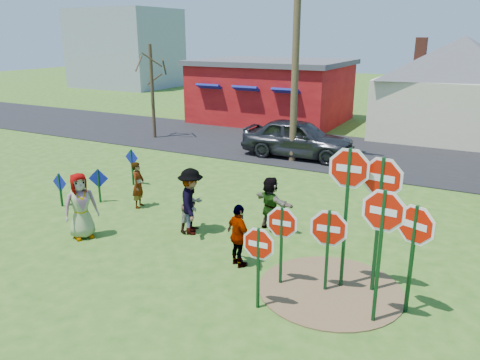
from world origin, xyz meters
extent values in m
plane|color=#2E5819|center=(0.00, 0.00, 0.00)|extent=(120.00, 120.00, 0.00)
cube|color=black|center=(0.00, 11.50, 0.02)|extent=(120.00, 7.50, 0.04)
cylinder|color=brown|center=(4.50, -1.00, 0.01)|extent=(3.20, 3.20, 0.03)
cube|color=maroon|center=(-5.50, 18.00, 1.80)|extent=(9.00, 7.00, 3.60)
cube|color=#4C4C51|center=(-5.50, 18.00, 3.75)|extent=(9.40, 7.40, 0.30)
cube|color=navy|center=(-8.00, 14.40, 2.40)|extent=(1.60, 0.78, 0.45)
cube|color=navy|center=(-5.50, 14.40, 2.40)|extent=(1.60, 0.78, 0.45)
cube|color=navy|center=(-3.00, 14.40, 2.40)|extent=(1.60, 0.78, 0.45)
cube|color=beige|center=(5.50, 18.00, 1.60)|extent=(8.00, 7.00, 3.20)
pyramid|color=#4C4C51|center=(5.50, 18.00, 5.40)|extent=(9.40, 9.40, 2.20)
cube|color=brown|center=(3.50, 17.00, 4.60)|extent=(0.55, 0.55, 1.40)
cube|color=#8C939E|center=(-28.00, 30.00, 4.00)|extent=(10.00, 8.00, 8.00)
cube|color=#103B1A|center=(3.37, -2.38, 0.89)|extent=(0.05, 0.06, 1.79)
cylinder|color=white|center=(3.37, -2.38, 1.45)|extent=(0.93, 0.04, 0.93)
cylinder|color=#BB1203|center=(3.37, -2.38, 1.45)|extent=(0.81, 0.04, 0.81)
cube|color=white|center=(3.37, -2.38, 1.45)|extent=(0.41, 0.01, 0.12)
cube|color=#103B1A|center=(4.65, -0.72, 1.60)|extent=(0.06, 0.08, 3.21)
cylinder|color=white|center=(4.65, -0.72, 2.77)|extent=(1.19, 0.05, 1.19)
cylinder|color=#BB1203|center=(4.65, -0.72, 2.77)|extent=(1.03, 0.05, 1.03)
cube|color=white|center=(4.65, -0.72, 2.77)|extent=(0.52, 0.02, 0.15)
cylinder|color=gold|center=(4.65, -0.72, 2.77)|extent=(1.19, 0.05, 1.19)
cube|color=#103B1A|center=(5.61, -1.76, 1.38)|extent=(0.06, 0.08, 2.75)
cylinder|color=white|center=(5.61, -1.76, 2.35)|extent=(1.11, 0.09, 1.12)
cylinder|color=#BB1203|center=(5.61, -1.76, 2.35)|extent=(0.96, 0.08, 0.96)
cube|color=white|center=(5.61, -1.76, 2.35)|extent=(0.49, 0.04, 0.14)
cube|color=#103B1A|center=(5.32, -0.59, 1.53)|extent=(0.07, 0.09, 3.06)
cylinder|color=white|center=(5.32, -0.59, 2.62)|extent=(1.18, 0.17, 1.19)
cylinder|color=#BB1203|center=(5.32, -0.59, 2.62)|extent=(1.02, 0.15, 1.02)
cube|color=white|center=(5.32, -0.59, 2.62)|extent=(0.52, 0.07, 0.15)
cylinder|color=gold|center=(5.32, -0.59, 2.62)|extent=(1.18, 0.16, 1.19)
cube|color=#103B1A|center=(4.39, -1.06, 0.95)|extent=(0.07, 0.08, 1.90)
cylinder|color=white|center=(4.39, -1.06, 1.49)|extent=(1.11, 0.16, 1.12)
cylinder|color=#BB1203|center=(4.39, -1.06, 1.49)|extent=(0.96, 0.14, 0.97)
cube|color=white|center=(4.39, -1.06, 1.49)|extent=(0.49, 0.07, 0.14)
cube|color=#103B1A|center=(6.12, -1.10, 1.16)|extent=(0.08, 0.09, 2.32)
cylinder|color=white|center=(6.12, -1.10, 1.92)|extent=(1.04, 0.41, 1.10)
cylinder|color=#BB1203|center=(6.12, -1.10, 1.92)|extent=(0.90, 0.36, 0.95)
cube|color=white|center=(6.12, -1.10, 1.92)|extent=(0.46, 0.18, 0.14)
cylinder|color=gold|center=(6.12, -1.10, 1.92)|extent=(1.03, 0.41, 1.10)
cube|color=#103B1A|center=(3.40, -1.26, 0.93)|extent=(0.06, 0.07, 1.85)
cylinder|color=white|center=(3.40, -1.26, 1.50)|extent=(0.97, 0.08, 0.98)
cylinder|color=#BB1203|center=(3.40, -1.26, 1.50)|extent=(0.84, 0.07, 0.84)
cube|color=white|center=(3.40, -1.26, 1.50)|extent=(0.43, 0.03, 0.12)
cube|color=#103B1A|center=(-4.98, 0.00, 0.56)|extent=(0.05, 0.06, 1.13)
cube|color=navy|center=(-4.98, 0.00, 0.83)|extent=(0.64, 0.05, 0.64)
cube|color=#103B1A|center=(-4.14, 0.88, 0.58)|extent=(0.07, 0.08, 1.16)
cube|color=navy|center=(-4.14, 0.88, 0.85)|extent=(0.61, 0.29, 0.67)
cube|color=#103B1A|center=(-4.42, 2.91, 0.68)|extent=(0.05, 0.06, 1.37)
cube|color=navy|center=(-4.42, 2.91, 1.07)|extent=(0.63, 0.08, 0.63)
imported|color=#3F5583|center=(-2.50, -1.48, 0.94)|extent=(0.97, 1.09, 1.87)
imported|color=#237171|center=(-2.68, 1.15, 0.76)|extent=(0.52, 0.64, 1.53)
imported|color=#9A5438|center=(-0.05, 0.33, 0.78)|extent=(0.75, 0.88, 1.57)
imported|color=#323236|center=(0.03, 0.19, 0.96)|extent=(1.25, 1.43, 1.91)
imported|color=#49315E|center=(2.15, -0.94, 0.80)|extent=(1.00, 0.81, 1.59)
imported|color=#1A4F32|center=(1.89, 1.49, 0.80)|extent=(1.54, 1.03, 1.60)
imported|color=#2B2B30|center=(-0.44, 9.69, 0.91)|extent=(5.17, 2.22, 1.74)
cylinder|color=#4C3823|center=(-0.40, 8.94, 4.89)|extent=(0.30, 0.30, 9.79)
cylinder|color=#382819|center=(-8.91, 10.00, 2.48)|extent=(0.18, 0.18, 4.97)
camera|label=1|loc=(7.03, -10.09, 5.45)|focal=35.00mm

